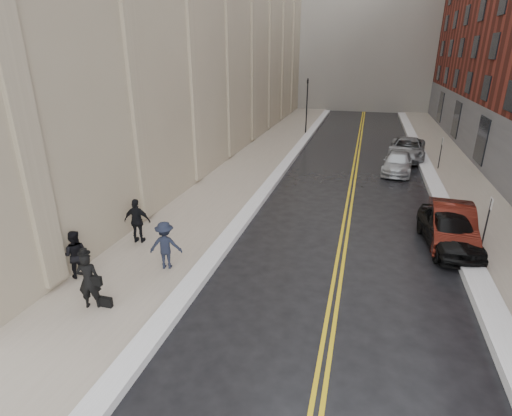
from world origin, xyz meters
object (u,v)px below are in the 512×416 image
Objects in this scene: car_black at (449,230)px; car_maroon at (452,224)px; pedestrian_b at (165,245)px; pedestrian_c at (137,221)px; pedestrian_main at (89,280)px; pedestrian_a at (75,254)px; car_silver_far at (407,149)px; car_silver_near at (398,163)px.

car_black is 0.95× the size of car_maroon.
car_black is at bearing -170.49° from pedestrian_b.
pedestrian_b is 2.62m from pedestrian_c.
pedestrian_main is 2.11m from pedestrian_a.
car_black is at bearing -101.83° from car_maroon.
car_silver_far is 3.13× the size of pedestrian_a.
car_silver_far is 21.89m from pedestrian_b.
pedestrian_c reaches higher than car_silver_near.
pedestrian_a is (-1.58, 1.39, -0.05)m from pedestrian_main.
pedestrian_a is 0.97× the size of pedestrian_b.
pedestrian_a is 3.01m from pedestrian_b.
car_silver_far is at bearing 96.78° from car_maroon.
pedestrian_c is (-12.19, -3.13, 0.32)m from car_black.
pedestrian_main is 1.03× the size of pedestrian_b.
car_silver_near is 20.95m from pedestrian_main.
car_silver_near is at bearing 102.68° from car_maroon.
pedestrian_c reaches higher than car_maroon.
car_maroon reaches higher than car_silver_near.
pedestrian_c is (-0.97, 4.38, 0.01)m from pedestrian_main.
pedestrian_b reaches higher than car_silver_far.
car_maroon is at bearing -175.44° from pedestrian_a.
car_silver_near is at bearing 90.49° from car_black.
car_silver_far is at bearing -130.57° from pedestrian_c.
car_black is 2.51× the size of pedestrian_b.
car_maroon reaches higher than car_black.
car_black is 2.44× the size of pedestrian_main.
pedestrian_a is at bearing -161.22° from car_black.
pedestrian_main reaches higher than car_silver_far.
pedestrian_c reaches higher than pedestrian_main.
pedestrian_b is at bearing -109.81° from car_silver_far.
pedestrian_c is at bearing -124.65° from pedestrian_a.
pedestrian_b is (2.67, 1.39, 0.03)m from pedestrian_a.
car_black reaches higher than car_silver_near.
pedestrian_main is 0.99× the size of pedestrian_c.
pedestrian_main is at bearing -140.39° from car_maroon.
car_silver_near is 20.56m from pedestrian_a.
car_silver_near is at bearing -134.56° from pedestrian_b.
car_silver_far is (-0.73, 14.23, -0.02)m from car_maroon.
car_silver_far is (0.87, 3.96, 0.11)m from car_silver_near.
pedestrian_c is at bearing -120.80° from car_silver_near.
car_silver_far is 2.95× the size of pedestrian_main.
pedestrian_c is at bearing -116.64° from car_silver_far.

